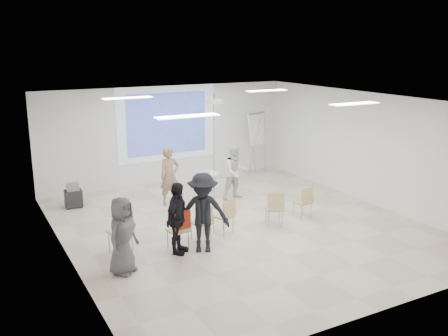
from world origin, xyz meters
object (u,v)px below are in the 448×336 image
chair_far_left (122,229)px  audience_left (177,213)px  player_right (236,169)px  laptop (200,221)px  chair_left_inner (203,220)px  chair_right_inner (275,206)px  flipchart_easel (257,129)px  av_cart (73,196)px  chair_center (226,214)px  chair_right_far (304,200)px  audience_mid (203,208)px  chair_left_mid (180,228)px  audience_outer (122,231)px  player_left (169,172)px  pedestal_table (209,183)px

chair_far_left → audience_left: 1.19m
player_right → laptop: 3.19m
chair_left_inner → chair_right_inner: chair_right_inner is taller
flipchart_easel → av_cart: (-6.13, -0.62, -1.22)m
audience_left → av_cart: size_ratio=2.65×
chair_center → laptop: bearing=165.2°
player_right → chair_center: player_right is taller
chair_right_far → audience_mid: (-3.08, -0.59, 0.48)m
chair_left_mid → flipchart_easel: (4.78, 4.59, 1.02)m
flipchart_easel → chair_right_far: bearing=-123.0°
chair_left_inner → audience_outer: size_ratio=0.50×
chair_left_inner → chair_right_far: chair_left_inner is taller
player_right → chair_far_left: 4.53m
audience_mid → chair_right_far: bearing=36.2°
chair_left_mid → chair_right_far: chair_left_mid is taller
player_right → audience_left: audience_left is taller
chair_left_inner → audience_mid: bearing=-118.9°
chair_left_mid → audience_outer: size_ratio=0.50×
flipchart_easel → av_cart: flipchart_easel is taller
flipchart_easel → av_cart: size_ratio=3.13×
chair_right_inner → audience_outer: bearing=-147.7°
audience_mid → chair_left_inner: bearing=90.7°
chair_left_inner → chair_right_far: (2.86, 0.12, -0.01)m
player_left → player_right: player_left is taller
chair_left_mid → av_cart: chair_left_mid is taller
chair_left_mid → chair_center: 1.34m
flipchart_easel → av_cart: 6.28m
chair_center → audience_outer: audience_outer is taller
laptop → audience_mid: bearing=65.3°
pedestal_table → laptop: size_ratio=2.43×
chair_center → audience_mid: size_ratio=0.43×
chair_right_inner → audience_left: 2.69m
pedestal_table → audience_left: 3.99m
chair_right_inner → flipchart_easel: size_ratio=0.42×
pedestal_table → laptop: bearing=-120.2°
player_right → flipchart_easel: (1.96, 2.02, 0.67)m
audience_outer → chair_left_mid: bearing=-18.7°
chair_left_mid → chair_left_inner: chair_left_mid is taller
chair_left_mid → audience_outer: (-1.36, -0.46, 0.34)m
audience_mid → audience_outer: bearing=-148.4°
flipchart_easel → audience_outer: bearing=-156.8°
player_left → chair_left_inner: 2.83m
chair_right_inner → audience_outer: 3.98m
player_left → audience_mid: bearing=-107.8°
chair_right_inner → chair_left_mid: bearing=-152.5°
chair_center → audience_left: bearing=179.2°
chair_right_inner → chair_center: bearing=-163.1°
chair_center → audience_mid: bearing=-164.2°
audience_outer → player_right: bearing=-1.3°
chair_right_far → chair_left_inner: bearing=-179.7°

